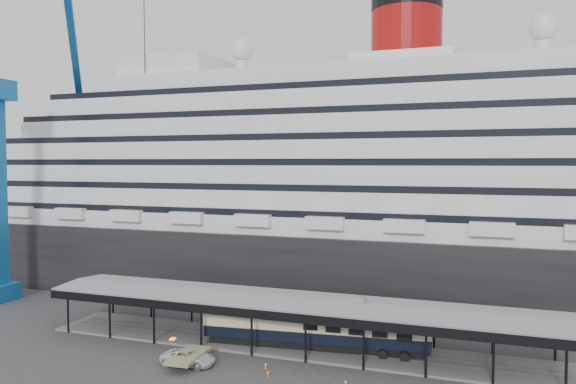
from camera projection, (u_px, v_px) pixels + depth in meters
name	position (u px, v px, depth m)	size (l,w,h in m)	color
ground	(275.00, 362.00, 55.30)	(200.00, 200.00, 0.00)	#313133
cruise_ship	(352.00, 171.00, 84.40)	(130.00, 30.00, 43.90)	black
platform_canopy	(292.00, 325.00, 59.88)	(56.00, 9.18, 5.30)	slate
crane_blue	(5.00, 161.00, 79.48)	(22.63, 19.19, 47.60)	#1765AE
port_truck	(188.00, 358.00, 54.47)	(2.45, 5.32, 1.48)	silver
pullman_carriage	(315.00, 323.00, 58.98)	(24.03, 5.60, 23.40)	black
traffic_cone_left	(266.00, 365.00, 53.53)	(0.46, 0.46, 0.68)	#DC580C
traffic_cone_mid	(268.00, 373.00, 51.48)	(0.39, 0.39, 0.67)	red
traffic_cone_right	(346.00, 383.00, 49.22)	(0.44, 0.44, 0.68)	#EC3D0D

